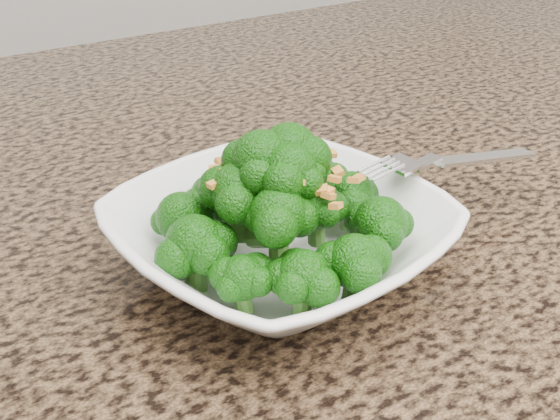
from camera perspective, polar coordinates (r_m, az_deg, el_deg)
granite_counter at (r=0.59m, az=-1.08°, el=-0.67°), size 1.64×1.04×0.03m
bowl at (r=0.48m, az=0.00°, el=-2.43°), size 0.25×0.25×0.05m
broccoli_pile at (r=0.45m, az=0.00°, el=4.04°), size 0.19×0.19×0.07m
garlic_topping at (r=0.44m, az=0.00°, el=8.36°), size 0.11×0.11×0.01m
fork at (r=0.52m, az=12.09°, el=3.90°), size 0.20×0.05×0.01m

